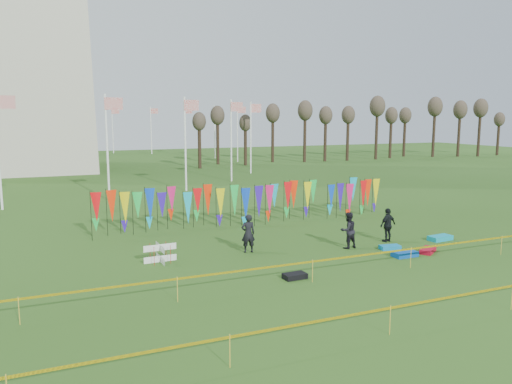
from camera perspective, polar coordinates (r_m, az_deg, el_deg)
name	(u,v)px	position (r m, az deg, el deg)	size (l,w,h in m)	color
ground	(331,265)	(21.93, 8.58, -8.26)	(160.00, 160.00, 0.00)	#264B15
flagpole_ring	(17,137)	(65.95, -25.63, 5.73)	(57.40, 56.16, 8.00)	white
banner_row	(254,199)	(29.74, -0.19, -0.83)	(18.64, 0.64, 2.34)	black
caution_tape_near	(348,258)	(20.28, 10.53, -7.42)	(26.00, 0.02, 0.90)	#FFDC05
caution_tape_far	(440,300)	(16.55, 20.30, -11.53)	(26.00, 0.02, 0.90)	#FFDC05
tree_line	(362,118)	(75.37, 12.02, 8.28)	(53.92, 1.92, 7.84)	#34251A
box_kite	(160,253)	(22.38, -10.89, -6.89)	(0.74, 0.74, 0.82)	#B50D13
person_left	(248,233)	(23.43, -0.91, -4.76)	(0.67, 0.49, 1.83)	black
person_mid	(348,230)	(24.59, 10.48, -4.32)	(0.86, 0.53, 1.78)	black
person_right	(388,225)	(26.30, 14.83, -3.67)	(1.02, 0.58, 1.74)	black
kite_bag_turquoise	(390,247)	(25.02, 15.05, -6.12)	(0.98, 0.49, 0.20)	#0D87CE
kite_bag_blue	(405,254)	(23.92, 16.63, -6.81)	(1.14, 0.60, 0.24)	#0A4CAF
kite_bag_red	(428,250)	(24.96, 19.04, -6.32)	(1.13, 0.52, 0.21)	#B70C23
kite_bag_black	(295,276)	(20.00, 4.45, -9.54)	(0.91, 0.53, 0.21)	black
kite_bag_teal	(440,238)	(27.58, 20.30, -4.95)	(1.28, 0.61, 0.24)	#0DA1C1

